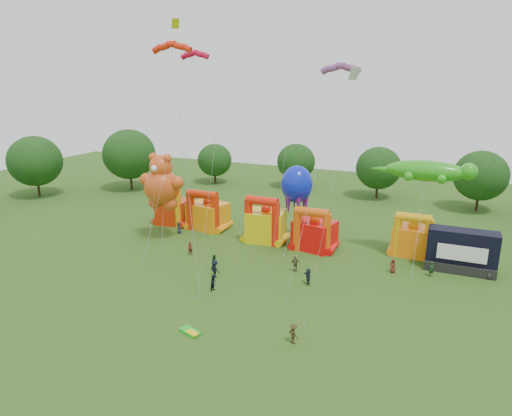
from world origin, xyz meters
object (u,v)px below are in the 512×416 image
at_px(bouncy_castle_0, 172,210).
at_px(stage_trailer, 462,251).
at_px(gecko_kite, 425,181).
at_px(teddy_bear_kite, 162,188).
at_px(spectator_0, 179,228).
at_px(bouncy_castle_2, 265,224).
at_px(octopus_kite, 296,195).
at_px(spectator_4, 295,264).

relative_size(bouncy_castle_0, stage_trailer, 0.78).
bearing_deg(bouncy_castle_0, stage_trailer, -2.30).
bearing_deg(stage_trailer, gecko_kite, 159.08).
relative_size(teddy_bear_kite, spectator_0, 7.13).
xyz_separation_m(bouncy_castle_2, gecko_kite, (19.83, 1.78, 7.41)).
xyz_separation_m(bouncy_castle_0, octopus_kite, (19.83, 0.06, 4.40)).
bearing_deg(stage_trailer, spectator_0, -177.21).
bearing_deg(gecko_kite, bouncy_castle_2, -174.86).
relative_size(bouncy_castle_0, spectator_4, 3.12).
xyz_separation_m(octopus_kite, spectator_4, (3.36, -9.68, -5.72)).
distance_m(octopus_kite, spectator_0, 17.82).
bearing_deg(gecko_kite, spectator_0, -173.52).
relative_size(bouncy_castle_0, spectator_0, 3.48).
height_order(gecko_kite, octopus_kite, gecko_kite).
bearing_deg(bouncy_castle_2, octopus_kite, 23.36).
bearing_deg(spectator_4, teddy_bear_kite, -39.29).
bearing_deg(bouncy_castle_2, bouncy_castle_0, 174.49).
relative_size(bouncy_castle_2, octopus_kite, 0.63).
xyz_separation_m(stage_trailer, octopus_kite, (-20.98, 1.70, 4.27)).
xyz_separation_m(gecko_kite, spectator_4, (-12.73, -9.85, -8.98)).
height_order(bouncy_castle_2, teddy_bear_kite, teddy_bear_kite).
relative_size(stage_trailer, gecko_kite, 0.62).
bearing_deg(teddy_bear_kite, octopus_kite, 20.62).
xyz_separation_m(bouncy_castle_2, teddy_bear_kite, (-13.27, -4.78, 4.85)).
bearing_deg(stage_trailer, bouncy_castle_0, 177.70).
height_order(bouncy_castle_2, spectator_4, bouncy_castle_2).
bearing_deg(octopus_kite, spectator_4, -70.88).
relative_size(bouncy_castle_0, teddy_bear_kite, 0.49).
relative_size(bouncy_castle_0, bouncy_castle_2, 0.89).
xyz_separation_m(stage_trailer, gecko_kite, (-4.89, 1.87, 7.54)).
bearing_deg(spectator_4, bouncy_castle_2, -78.80).
bearing_deg(bouncy_castle_0, bouncy_castle_2, -5.51).
distance_m(gecko_kite, spectator_0, 34.00).
relative_size(bouncy_castle_0, octopus_kite, 0.56).
distance_m(bouncy_castle_2, teddy_bear_kite, 14.92).
relative_size(bouncy_castle_0, gecko_kite, 0.48).
distance_m(bouncy_castle_0, stage_trailer, 40.84).
bearing_deg(octopus_kite, teddy_bear_kite, -159.38).
height_order(stage_trailer, octopus_kite, octopus_kite).
height_order(bouncy_castle_0, spectator_4, bouncy_castle_0).
bearing_deg(spectator_0, bouncy_castle_0, 149.53).
bearing_deg(gecko_kite, teddy_bear_kite, -168.77).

